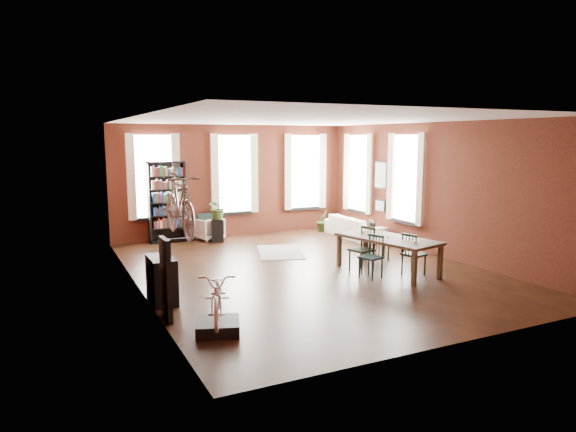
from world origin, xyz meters
TOP-DOWN VIEW (x-y plane):
  - room at (0.25, 0.62)m, footprint 9.00×9.04m
  - dining_table at (1.47, -0.93)m, footprint 1.47×2.37m
  - dining_chair_a at (0.88, -1.17)m, footprint 0.51×0.51m
  - dining_chair_b at (1.01, -0.65)m, footprint 0.53×0.53m
  - dining_chair_c at (1.82, -1.36)m, footprint 0.49×0.49m
  - dining_chair_d at (2.00, 0.09)m, footprint 0.54×0.54m
  - bookshelf at (-2.00, 4.30)m, footprint 1.00×0.32m
  - white_armchair at (-0.91, 4.10)m, footprint 0.80×0.77m
  - cream_sofa at (2.95, 2.60)m, footprint 0.61×2.08m
  - striped_rug at (0.22, 1.78)m, footprint 1.57×1.97m
  - bike_trainer at (-2.85, -2.67)m, footprint 0.79×0.79m
  - bike_wall_rack at (-3.40, -1.80)m, footprint 0.16×0.60m
  - console_table at (-3.28, -0.90)m, footprint 0.40×0.80m
  - plant_stand at (-0.77, 3.73)m, footprint 0.39×0.39m
  - plant_by_sofa at (2.61, 3.88)m, footprint 0.56×0.75m
  - plant_small at (3.02, 0.51)m, footprint 0.41×0.47m
  - bicycle_floor at (-2.83, -2.64)m, footprint 0.74×0.90m
  - bicycle_hung at (-3.15, -1.80)m, footprint 0.47×1.00m
  - plant_on_stand at (-0.75, 3.73)m, footprint 0.69×0.74m

SIDE VIEW (x-z plane):
  - striped_rug at x=0.22m, z-range 0.00..0.01m
  - plant_small at x=3.02m, z-range 0.00..0.15m
  - bike_trainer at x=-2.85m, z-range 0.00..0.18m
  - plant_by_sofa at x=2.61m, z-range 0.00..0.30m
  - plant_stand at x=-0.77m, z-range 0.00..0.63m
  - white_armchair at x=-0.91m, z-range 0.00..0.68m
  - dining_table at x=1.47m, z-range 0.00..0.75m
  - console_table at x=-3.28m, z-range 0.00..0.80m
  - cream_sofa at x=2.95m, z-range 0.00..0.81m
  - dining_chair_a at x=0.88m, z-range 0.00..0.87m
  - dining_chair_c at x=1.82m, z-range 0.00..0.88m
  - dining_chair_d at x=2.00m, z-range 0.00..0.91m
  - dining_chair_b at x=1.01m, z-range 0.00..0.95m
  - bike_wall_rack at x=-3.40m, z-range 0.00..1.30m
  - plant_on_stand at x=-0.75m, z-range 0.63..1.13m
  - bicycle_floor at x=-2.83m, z-range 0.18..1.65m
  - bookshelf at x=-2.00m, z-range 0.00..2.20m
  - bicycle_hung at x=-3.15m, z-range 1.30..2.96m
  - room at x=0.25m, z-range 0.53..3.75m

